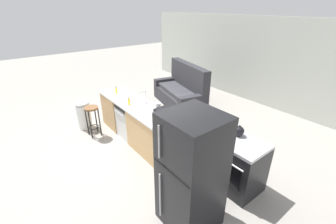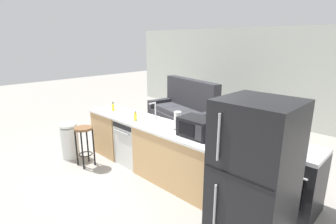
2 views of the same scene
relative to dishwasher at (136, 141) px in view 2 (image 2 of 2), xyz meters
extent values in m
plane|color=gray|center=(0.25, 0.00, -0.42)|extent=(24.00, 24.00, 0.00)
cube|color=beige|center=(0.55, 4.20, 0.88)|extent=(10.00, 0.06, 2.60)
cube|color=tan|center=(-0.68, 0.00, 0.01)|extent=(0.75, 0.62, 0.86)
cube|color=tan|center=(1.08, 0.00, 0.01)|extent=(1.55, 0.62, 0.86)
cube|color=white|center=(0.40, 0.00, 0.46)|extent=(2.94, 0.66, 0.04)
cube|color=brown|center=(0.40, 0.00, -0.38)|extent=(2.86, 0.56, 0.08)
cube|color=silver|center=(0.00, 0.00, 0.00)|extent=(0.58, 0.58, 0.84)
cube|color=black|center=(0.00, -0.30, 0.36)|extent=(0.52, 0.01, 0.08)
cylinder|color=#B2B2B7|center=(0.00, -0.31, 0.26)|extent=(0.44, 0.02, 0.02)
cube|color=black|center=(2.60, 0.55, 0.00)|extent=(0.76, 0.64, 0.85)
cube|color=black|center=(2.60, 0.22, 0.05)|extent=(0.53, 0.01, 0.43)
cylinder|color=silver|center=(2.60, 0.20, 0.28)|extent=(0.61, 0.03, 0.03)
cube|color=#B7B7BC|center=(2.60, 0.55, 0.45)|extent=(0.76, 0.64, 0.05)
torus|color=black|center=(2.43, 0.42, 0.47)|extent=(0.16, 0.16, 0.01)
torus|color=black|center=(2.77, 0.42, 0.47)|extent=(0.16, 0.16, 0.01)
torus|color=black|center=(2.43, 0.68, 0.47)|extent=(0.16, 0.16, 0.01)
torus|color=black|center=(2.77, 0.68, 0.47)|extent=(0.16, 0.16, 0.01)
cube|color=black|center=(2.60, -0.55, 0.44)|extent=(0.72, 0.70, 1.72)
cylinder|color=#B2B2B7|center=(2.40, -0.92, 0.97)|extent=(0.02, 0.02, 0.46)
cylinder|color=#B2B2B7|center=(2.40, -0.92, 0.11)|extent=(0.02, 0.02, 0.75)
cube|color=black|center=(2.60, -0.90, 0.64)|extent=(0.68, 0.01, 0.01)
cube|color=black|center=(1.44, 0.00, 0.62)|extent=(0.50, 0.36, 0.28)
cube|color=black|center=(1.39, -0.18, 0.62)|extent=(0.27, 0.01, 0.18)
cube|color=#2D2D33|center=(1.61, -0.18, 0.62)|extent=(0.11, 0.01, 0.21)
cylinder|color=silver|center=(0.35, 0.20, 0.49)|extent=(0.07, 0.07, 0.03)
cylinder|color=silver|center=(0.35, 0.20, 0.64)|extent=(0.02, 0.02, 0.26)
cylinder|color=silver|center=(0.35, 0.13, 0.77)|extent=(0.02, 0.14, 0.02)
cylinder|color=#4C4C51|center=(1.02, 0.04, 0.49)|extent=(0.14, 0.14, 0.01)
cylinder|color=white|center=(1.02, 0.04, 0.63)|extent=(0.11, 0.11, 0.27)
cylinder|color=yellow|center=(0.19, -0.13, 0.55)|extent=(0.06, 0.06, 0.14)
cylinder|color=black|center=(0.19, -0.13, 0.64)|extent=(0.02, 0.02, 0.04)
cylinder|color=yellow|center=(-0.63, -0.03, 0.55)|extent=(0.06, 0.06, 0.14)
cylinder|color=black|center=(-0.63, -0.03, 0.64)|extent=(0.02, 0.02, 0.04)
sphere|color=black|center=(2.43, 0.68, 0.56)|extent=(0.17, 0.17, 0.17)
sphere|color=black|center=(2.43, 0.68, 0.66)|extent=(0.03, 0.03, 0.03)
cone|color=black|center=(2.51, 0.68, 0.58)|extent=(0.08, 0.04, 0.06)
cylinder|color=brown|center=(-0.56, -0.73, 0.30)|extent=(0.32, 0.32, 0.04)
cylinder|color=black|center=(-0.67, -0.84, -0.07)|extent=(0.03, 0.03, 0.70)
cylinder|color=black|center=(-0.45, -0.84, -0.07)|extent=(0.03, 0.03, 0.70)
cylinder|color=black|center=(-0.67, -0.62, -0.07)|extent=(0.03, 0.03, 0.70)
cylinder|color=black|center=(-0.45, -0.62, -0.07)|extent=(0.03, 0.03, 0.70)
torus|color=black|center=(-0.56, -0.73, -0.20)|extent=(0.25, 0.25, 0.02)
cylinder|color=white|center=(-1.08, -0.78, -0.11)|extent=(0.34, 0.34, 0.62)
ellipsoid|color=white|center=(-1.08, -0.78, 0.25)|extent=(0.35, 0.35, 0.14)
cube|color=#2D2D33|center=(-0.73, 2.08, -0.21)|extent=(2.16, 1.34, 0.42)
cube|color=#2D2D33|center=(-0.65, 2.40, 0.21)|extent=(2.00, 0.70, 1.27)
cube|color=#2D2D33|center=(-1.60, 2.29, -0.11)|extent=(0.41, 0.92, 0.62)
cube|color=#2D2D33|center=(0.15, 1.87, -0.11)|extent=(0.41, 0.92, 0.62)
cube|color=#3B3B41|center=(-1.28, 2.16, 0.06)|extent=(0.69, 0.74, 0.12)
cube|color=#3B3B41|center=(-0.74, 2.03, 0.06)|extent=(0.69, 0.74, 0.12)
cube|color=#3B3B41|center=(-0.21, 1.90, 0.06)|extent=(0.69, 0.74, 0.12)
camera|label=1|loc=(4.25, -2.22, 2.44)|focal=24.00mm
camera|label=2|loc=(3.64, -2.84, 1.82)|focal=28.00mm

